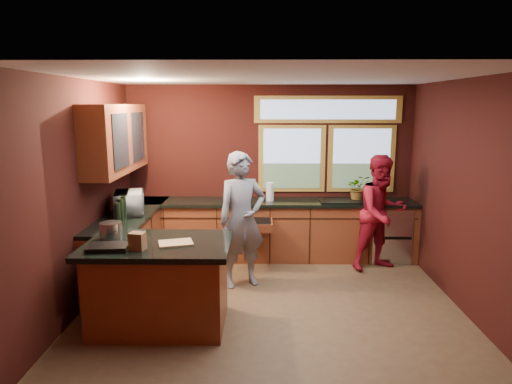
{
  "coord_description": "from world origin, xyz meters",
  "views": [
    {
      "loc": [
        -0.1,
        -5.23,
        2.4
      ],
      "look_at": [
        -0.19,
        0.4,
        1.32
      ],
      "focal_mm": 32.0,
      "sensor_mm": 36.0,
      "label": 1
    }
  ],
  "objects_px": {
    "person_grey": "(242,220)",
    "person_red": "(382,213)",
    "island": "(160,284)",
    "cutting_board": "(176,243)",
    "stock_pot": "(111,230)"
  },
  "relations": [
    {
      "from": "person_red",
      "to": "cutting_board",
      "type": "relative_size",
      "value": 4.84
    },
    {
      "from": "island",
      "to": "person_red",
      "type": "height_order",
      "value": "person_red"
    },
    {
      "from": "cutting_board",
      "to": "island",
      "type": "bearing_deg",
      "value": 165.96
    },
    {
      "from": "island",
      "to": "cutting_board",
      "type": "bearing_deg",
      "value": -14.04
    },
    {
      "from": "island",
      "to": "person_grey",
      "type": "xyz_separation_m",
      "value": [
        0.85,
        1.15,
        0.42
      ]
    },
    {
      "from": "island",
      "to": "person_red",
      "type": "xyz_separation_m",
      "value": [
        2.85,
        1.8,
        0.37
      ]
    },
    {
      "from": "island",
      "to": "stock_pot",
      "type": "height_order",
      "value": "stock_pot"
    },
    {
      "from": "island",
      "to": "cutting_board",
      "type": "height_order",
      "value": "cutting_board"
    },
    {
      "from": "cutting_board",
      "to": "stock_pot",
      "type": "xyz_separation_m",
      "value": [
        -0.75,
        0.2,
        0.08
      ]
    },
    {
      "from": "cutting_board",
      "to": "person_grey",
      "type": "bearing_deg",
      "value": 61.75
    },
    {
      "from": "island",
      "to": "person_grey",
      "type": "relative_size",
      "value": 0.86
    },
    {
      "from": "person_grey",
      "to": "person_red",
      "type": "distance_m",
      "value": 2.11
    },
    {
      "from": "stock_pot",
      "to": "person_red",
      "type": "bearing_deg",
      "value": 25.92
    },
    {
      "from": "person_grey",
      "to": "person_red",
      "type": "xyz_separation_m",
      "value": [
        2.0,
        0.65,
        -0.05
      ]
    },
    {
      "from": "island",
      "to": "person_red",
      "type": "bearing_deg",
      "value": 32.31
    }
  ]
}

